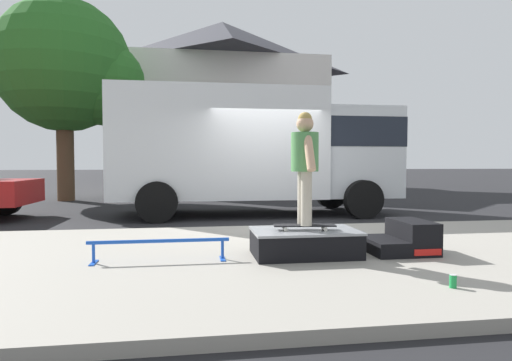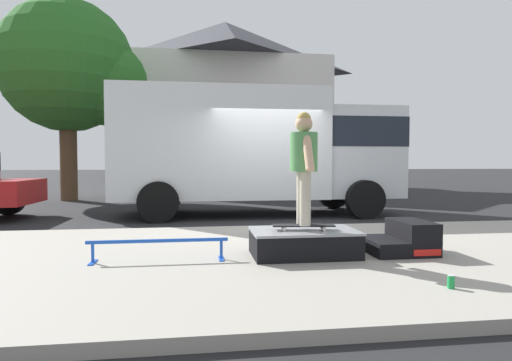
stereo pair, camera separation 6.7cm
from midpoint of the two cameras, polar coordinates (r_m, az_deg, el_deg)
name	(u,v)px [view 1 (the left image)]	position (r m, az deg, el deg)	size (l,w,h in m)	color
ground_plane	(276,227)	(8.65, 2.44, -6.27)	(140.00, 140.00, 0.00)	black
sidewalk_slab	(320,257)	(5.77, 8.20, -10.09)	(50.00, 5.00, 0.12)	gray
skate_box	(305,242)	(5.53, 6.18, -8.10)	(1.33, 0.82, 0.33)	black
kicker_ramp	(403,239)	(6.01, 18.74, -7.42)	(0.82, 0.78, 0.42)	black
grind_rail	(159,244)	(5.32, -13.13, -8.30)	(1.68, 0.28, 0.27)	blue
skateboard	(304,226)	(5.46, 6.13, -6.00)	(0.80, 0.29, 0.07)	black
skater_kid	(305,159)	(5.40, 6.17, 2.91)	(0.34, 0.73, 1.42)	#B7AD99
soda_can	(453,281)	(4.54, 24.40, -12.14)	(0.07, 0.07, 0.13)	#198C3F
box_truck	(257,147)	(10.72, -0.04, 4.54)	(6.91, 2.63, 3.05)	silver
street_tree_main	(72,70)	(16.18, -23.46, 13.37)	(4.89, 4.45, 6.80)	brown
house_behind	(223,104)	(22.04, -4.56, 10.08)	(9.54, 8.23, 8.40)	silver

